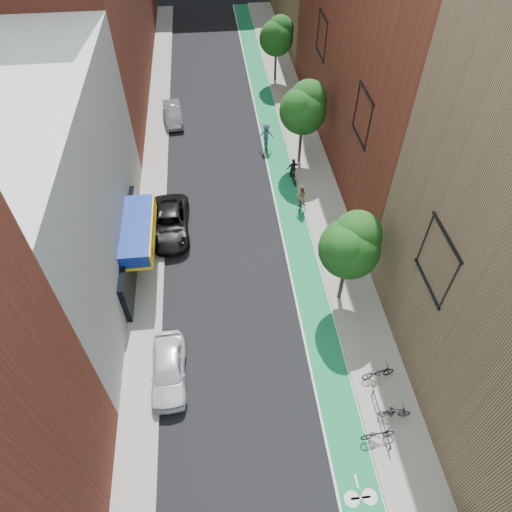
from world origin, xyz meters
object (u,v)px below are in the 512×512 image
object	(u,v)px
parked_car_silver	(173,114)
parked_car_white	(168,370)
cyclist_lane_near	(301,199)
cyclist_lane_mid	(293,173)
parked_car_black	(170,223)
cyclist_lane_far	(266,137)

from	to	relation	value
parked_car_silver	parked_car_white	bearing A→B (deg)	-95.43
cyclist_lane_near	cyclist_lane_mid	distance (m)	3.26
cyclist_lane_near	parked_car_black	bearing A→B (deg)	21.54
parked_car_white	parked_car_black	size ratio (longest dim) A/B	0.80
parked_car_silver	cyclist_lane_far	xyz separation A→B (m)	(7.80, -5.12, 0.36)
parked_car_black	parked_car_silver	bearing A→B (deg)	90.08
parked_car_silver	cyclist_lane_mid	xyz separation A→B (m)	(9.30, -9.85, 0.02)
parked_car_silver	cyclist_lane_near	distance (m)	16.07
parked_car_black	cyclist_lane_mid	world-z (taller)	cyclist_lane_mid
cyclist_lane_near	cyclist_lane_mid	size ratio (longest dim) A/B	1.04
cyclist_lane_near	cyclist_lane_far	xyz separation A→B (m)	(-1.50, 7.98, 0.18)
cyclist_lane_near	cyclist_lane_mid	bearing A→B (deg)	-76.61
cyclist_lane_near	parked_car_silver	bearing A→B (deg)	-41.24
parked_car_black	cyclist_lane_far	distance (m)	12.15
parked_car_silver	cyclist_lane_near	xyz separation A→B (m)	(9.30, -13.10, 0.18)
parked_car_white	cyclist_lane_mid	world-z (taller)	cyclist_lane_mid
parked_car_white	cyclist_lane_far	bearing A→B (deg)	68.74
parked_car_black	parked_car_silver	world-z (taller)	parked_car_black
parked_car_black	cyclist_lane_far	xyz separation A→B (m)	(7.80, 9.32, 0.30)
parked_car_silver	cyclist_lane_far	size ratio (longest dim) A/B	1.94
cyclist_lane_mid	cyclist_lane_far	distance (m)	4.97
parked_car_white	parked_car_silver	size ratio (longest dim) A/B	1.03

